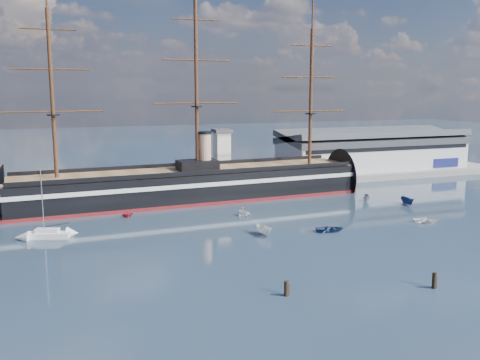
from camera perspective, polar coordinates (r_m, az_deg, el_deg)
name	(u,v)px	position (r m, az deg, el deg)	size (l,w,h in m)	color
ground	(256,214)	(121.97, 1.73, -3.64)	(600.00, 600.00, 0.00)	#212B3A
quay	(241,185)	(158.36, 0.14, -0.53)	(180.00, 18.00, 2.00)	slate
warehouse	(372,150)	(182.94, 13.92, 3.10)	(63.00, 21.00, 11.60)	#B7BABC
quay_tower	(222,154)	(151.78, -1.93, 2.74)	(5.00, 5.00, 15.00)	silver
warship	(184,185)	(136.15, -6.04, -0.54)	(113.20, 19.97, 53.94)	black
sailboat	(47,234)	(108.78, -19.85, -5.42)	(8.59, 4.88, 13.20)	silver
motorboat_a	(264,235)	(104.50, 2.57, -5.93)	(6.21, 2.28, 2.49)	silver
motorboat_b	(329,232)	(108.61, 9.52, -5.45)	(3.49, 1.39, 1.63)	navy
motorboat_c	(366,201)	(139.08, 13.31, -2.23)	(5.13, 1.88, 2.05)	slate
motorboat_d	(243,216)	(119.95, 0.37, -3.86)	(5.91, 2.56, 2.17)	white
motorboat_e	(426,222)	(120.91, 19.20, -4.30)	(3.13, 1.25, 1.46)	white
motorboat_f	(407,205)	(137.95, 17.41, -2.52)	(5.69, 2.08, 2.27)	navy
motorboat_g	(127,217)	(121.55, -11.93, -3.89)	(4.43, 1.92, 1.63)	maroon
piling_near_left	(286,296)	(75.53, 4.94, -12.21)	(0.64, 0.64, 2.87)	black
piling_near_mid	(434,288)	(82.69, 19.97, -10.80)	(0.64, 0.64, 3.07)	black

